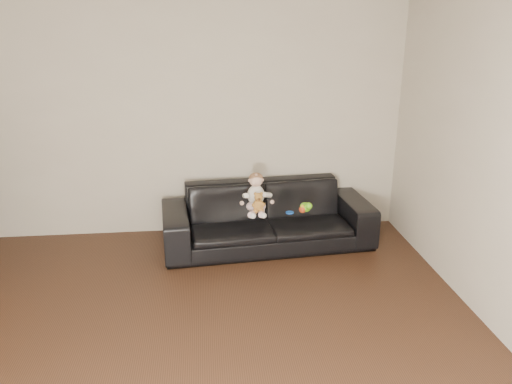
{
  "coord_description": "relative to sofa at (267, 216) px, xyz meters",
  "views": [
    {
      "loc": [
        0.22,
        -2.84,
        2.4
      ],
      "look_at": [
        0.76,
        2.14,
        0.66
      ],
      "focal_mm": 35.0,
      "sensor_mm": 36.0,
      "label": 1
    }
  ],
  "objects": [
    {
      "name": "toy_rattle",
      "position": [
        0.35,
        -0.21,
        0.14
      ],
      "size": [
        0.09,
        0.09,
        0.08
      ],
      "primitive_type": "sphere",
      "rotation": [
        0.0,
        0.0,
        -0.15
      ],
      "color": "#CA3F17",
      "rests_on": "sofa"
    },
    {
      "name": "teddy_bear",
      "position": [
        -0.13,
        -0.25,
        0.26
      ],
      "size": [
        0.13,
        0.13,
        0.21
      ],
      "rotation": [
        0.0,
        0.0,
        -0.11
      ],
      "color": "#AE7731",
      "rests_on": "sofa"
    },
    {
      "name": "toy_green",
      "position": [
        0.39,
        -0.17,
        0.16
      ],
      "size": [
        0.16,
        0.17,
        0.1
      ],
      "primitive_type": "ellipsoid",
      "rotation": [
        0.0,
        0.0,
        -0.3
      ],
      "color": "#6FDE1A",
      "rests_on": "sofa"
    },
    {
      "name": "wall_back",
      "position": [
        -0.89,
        0.5,
        0.97
      ],
      "size": [
        5.0,
        0.0,
        5.0
      ],
      "primitive_type": "plane",
      "rotation": [
        1.57,
        0.0,
        0.0
      ],
      "color": "beige",
      "rests_on": "ground"
    },
    {
      "name": "baby",
      "position": [
        -0.14,
        -0.12,
        0.3
      ],
      "size": [
        0.32,
        0.39,
        0.43
      ],
      "rotation": [
        0.0,
        0.0,
        -0.28
      ],
      "color": "#FBD4D9",
      "rests_on": "sofa"
    },
    {
      "name": "toy_blue_disc",
      "position": [
        0.21,
        -0.2,
        0.11
      ],
      "size": [
        0.1,
        0.1,
        0.01
      ],
      "primitive_type": "cylinder",
      "rotation": [
        0.0,
        0.0,
        0.17
      ],
      "color": "blue",
      "rests_on": "sofa"
    },
    {
      "name": "sofa",
      "position": [
        0.0,
        0.0,
        0.0
      ],
      "size": [
        2.36,
        1.09,
        0.67
      ],
      "primitive_type": "imported",
      "rotation": [
        0.0,
        0.0,
        0.09
      ],
      "color": "black",
      "rests_on": "floor"
    }
  ]
}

